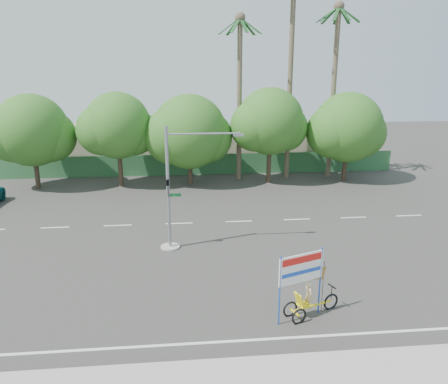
{
  "coord_description": "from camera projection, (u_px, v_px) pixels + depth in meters",
  "views": [
    {
      "loc": [
        -1.69,
        -19.42,
        10.03
      ],
      "look_at": [
        0.53,
        3.13,
        3.5
      ],
      "focal_mm": 35.0,
      "sensor_mm": 36.0,
      "label": 1
    }
  ],
  "objects": [
    {
      "name": "ground",
      "position": [
        220.0,
        278.0,
        21.51
      ],
      "size": [
        120.0,
        120.0,
        0.0
      ],
      "primitive_type": "plane",
      "color": "#33302D",
      "rests_on": "ground"
    },
    {
      "name": "sidewalk_near",
      "position": [
        240.0,
        382.0,
        14.32
      ],
      "size": [
        50.0,
        2.4,
        0.12
      ],
      "primitive_type": "cube",
      "color": "gray",
      "rests_on": "ground"
    },
    {
      "name": "fence",
      "position": [
        200.0,
        164.0,
        41.79
      ],
      "size": [
        38.0,
        0.08,
        2.0
      ],
      "primitive_type": "cube",
      "color": "#336B3D",
      "rests_on": "ground"
    },
    {
      "name": "building_left",
      "position": [
        101.0,
        148.0,
        44.88
      ],
      "size": [
        12.0,
        8.0,
        4.0
      ],
      "primitive_type": "cube",
      "color": "#BDB196",
      "rests_on": "ground"
    },
    {
      "name": "building_right",
      "position": [
        273.0,
        147.0,
        46.63
      ],
      "size": [
        14.0,
        8.0,
        3.6
      ],
      "primitive_type": "cube",
      "color": "#BDB196",
      "rests_on": "ground"
    },
    {
      "name": "tree_far_left",
      "position": [
        31.0,
        133.0,
        36.09
      ],
      "size": [
        7.14,
        6.0,
        7.96
      ],
      "color": "#473828",
      "rests_on": "ground"
    },
    {
      "name": "tree_left",
      "position": [
        117.0,
        128.0,
        36.66
      ],
      "size": [
        6.66,
        5.6,
        8.07
      ],
      "color": "#473828",
      "rests_on": "ground"
    },
    {
      "name": "tree_center",
      "position": [
        189.0,
        134.0,
        37.39
      ],
      "size": [
        7.62,
        6.4,
        7.85
      ],
      "color": "#473828",
      "rests_on": "ground"
    },
    {
      "name": "tree_right",
      "position": [
        269.0,
        124.0,
        37.83
      ],
      "size": [
        6.9,
        5.8,
        8.36
      ],
      "color": "#473828",
      "rests_on": "ground"
    },
    {
      "name": "tree_far_right",
      "position": [
        347.0,
        130.0,
        38.66
      ],
      "size": [
        7.38,
        6.2,
        7.94
      ],
      "color": "#473828",
      "rests_on": "ground"
    },
    {
      "name": "palm_tall",
      "position": [
        291.0,
        61.0,
        38.01
      ],
      "size": [
        3.73,
        3.79,
        17.45
      ],
      "color": "#70604C",
      "rests_on": "ground"
    },
    {
      "name": "palm_mid",
      "position": [
        335.0,
        74.0,
        38.68
      ],
      "size": [
        3.73,
        3.79,
        15.45
      ],
      "color": "#70604C",
      "rests_on": "ground"
    },
    {
      "name": "palm_short",
      "position": [
        240.0,
        80.0,
        38.03
      ],
      "size": [
        3.73,
        3.79,
        14.45
      ],
      "color": "#70604C",
      "rests_on": "ground"
    },
    {
      "name": "traffic_signal",
      "position": [
        174.0,
        199.0,
        24.31
      ],
      "size": [
        4.72,
        1.1,
        7.0
      ],
      "color": "gray",
      "rests_on": "ground"
    },
    {
      "name": "trike_billboard",
      "position": [
        306.0,
        290.0,
        17.85
      ],
      "size": [
        2.91,
        1.36,
        3.03
      ],
      "rotation": [
        0.0,
        0.0,
        0.36
      ],
      "color": "black",
      "rests_on": "ground"
    }
  ]
}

